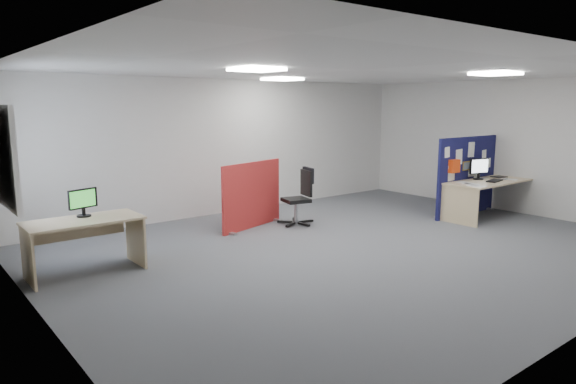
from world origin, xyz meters
TOP-DOWN VIEW (x-y plane):
  - floor at (0.00, 0.00)m, footprint 9.00×9.00m
  - ceiling at (0.00, 0.00)m, footprint 9.00×7.00m
  - wall_back at (0.00, 3.50)m, footprint 9.00×0.02m
  - wall_left at (-4.50, 0.00)m, footprint 0.02×7.00m
  - wall_right at (4.50, 0.00)m, footprint 0.02×7.00m
  - window at (-4.44, 2.00)m, footprint 0.06×1.70m
  - ceiling_lights at (0.33, 0.67)m, footprint 4.10×4.10m
  - navy_divider at (3.46, 0.32)m, footprint 1.90×0.30m
  - main_desk at (3.58, -0.04)m, footprint 1.97×0.88m
  - monitor_main at (3.57, 0.12)m, footprint 0.47×0.20m
  - keyboard at (3.59, -0.21)m, footprint 0.48×0.26m
  - mouse at (3.94, -0.23)m, footprint 0.11×0.07m
  - paper_tray at (4.20, 0.04)m, footprint 0.30×0.25m
  - red_divider at (-0.50, 2.09)m, footprint 1.53×0.50m
  - second_desk at (-3.68, 1.37)m, footprint 1.43×0.72m
  - monitor_second at (-3.62, 1.51)m, footprint 0.40×0.19m
  - office_chair at (0.36, 1.75)m, footprint 0.69×0.67m
  - desk_papers at (3.30, -0.09)m, footprint 1.51×0.86m

SIDE VIEW (x-z plane):
  - floor at x=0.00m, z-range 0.00..0.00m
  - second_desk at x=-3.68m, z-range 0.18..0.91m
  - main_desk at x=3.58m, z-range 0.20..0.93m
  - red_divider at x=-0.50m, z-range -0.01..1.17m
  - office_chair at x=0.36m, z-range 0.07..1.10m
  - desk_papers at x=3.30m, z-range 0.73..0.73m
  - paper_tray at x=4.20m, z-range 0.73..0.74m
  - keyboard at x=3.59m, z-range 0.73..0.75m
  - mouse at x=3.94m, z-range 0.73..0.76m
  - navy_divider at x=3.46m, z-range 0.00..1.57m
  - monitor_second at x=-3.62m, z-range 0.75..1.12m
  - monitor_main at x=3.57m, z-range 0.75..1.17m
  - wall_back at x=0.00m, z-range 0.00..2.70m
  - wall_left at x=-4.50m, z-range 0.00..2.70m
  - wall_right at x=4.50m, z-range 0.00..2.70m
  - window at x=-4.44m, z-range 0.90..2.20m
  - ceiling_lights at x=0.33m, z-range 2.65..2.69m
  - ceiling at x=0.00m, z-range 2.69..2.71m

